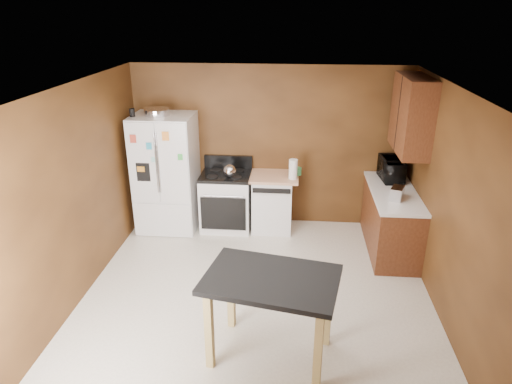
# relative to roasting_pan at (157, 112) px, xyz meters

# --- Properties ---
(floor) EXTENTS (4.50, 4.50, 0.00)m
(floor) POSITION_rel_roasting_pan_xyz_m (1.62, -1.87, -1.85)
(floor) COLOR white
(floor) RESTS_ON ground
(ceiling) EXTENTS (4.50, 4.50, 0.00)m
(ceiling) POSITION_rel_roasting_pan_xyz_m (1.62, -1.87, 0.65)
(ceiling) COLOR white
(ceiling) RESTS_ON ground
(wall_back) EXTENTS (4.20, 0.00, 4.20)m
(wall_back) POSITION_rel_roasting_pan_xyz_m (1.62, 0.38, -0.60)
(wall_back) COLOR brown
(wall_back) RESTS_ON ground
(wall_front) EXTENTS (4.20, 0.00, 4.20)m
(wall_front) POSITION_rel_roasting_pan_xyz_m (1.62, -4.12, -0.60)
(wall_front) COLOR brown
(wall_front) RESTS_ON ground
(wall_left) EXTENTS (0.00, 4.50, 4.50)m
(wall_left) POSITION_rel_roasting_pan_xyz_m (-0.48, -1.87, -0.60)
(wall_left) COLOR brown
(wall_left) RESTS_ON ground
(wall_right) EXTENTS (0.00, 4.50, 4.50)m
(wall_right) POSITION_rel_roasting_pan_xyz_m (3.72, -1.87, -0.60)
(wall_right) COLOR brown
(wall_right) RESTS_ON ground
(roasting_pan) EXTENTS (0.37, 0.37, 0.09)m
(roasting_pan) POSITION_rel_roasting_pan_xyz_m (0.00, 0.00, 0.00)
(roasting_pan) COLOR silver
(roasting_pan) RESTS_ON refrigerator
(pen_cup) EXTENTS (0.08, 0.08, 0.12)m
(pen_cup) POSITION_rel_roasting_pan_xyz_m (-0.33, -0.13, 0.01)
(pen_cup) COLOR black
(pen_cup) RESTS_ON refrigerator
(kettle) EXTENTS (0.19, 0.19, 0.19)m
(kettle) POSITION_rel_roasting_pan_xyz_m (1.06, -0.08, -0.85)
(kettle) COLOR silver
(kettle) RESTS_ON gas_range
(paper_towel) EXTENTS (0.17, 0.17, 0.30)m
(paper_towel) POSITION_rel_roasting_pan_xyz_m (2.00, -0.03, -0.81)
(paper_towel) COLOR white
(paper_towel) RESTS_ON dishwasher
(green_canister) EXTENTS (0.11, 0.11, 0.12)m
(green_canister) POSITION_rel_roasting_pan_xyz_m (2.08, 0.14, -0.90)
(green_canister) COLOR #3FA560
(green_canister) RESTS_ON dishwasher
(toaster) EXTENTS (0.22, 0.27, 0.17)m
(toaster) POSITION_rel_roasting_pan_xyz_m (3.39, -0.72, -0.86)
(toaster) COLOR silver
(toaster) RESTS_ON right_cabinets
(microwave) EXTENTS (0.41, 0.56, 0.29)m
(microwave) POSITION_rel_roasting_pan_xyz_m (3.45, 0.04, -0.80)
(microwave) COLOR black
(microwave) RESTS_ON right_cabinets
(refrigerator) EXTENTS (0.90, 0.80, 1.80)m
(refrigerator) POSITION_rel_roasting_pan_xyz_m (0.07, -0.01, -0.95)
(refrigerator) COLOR white
(refrigerator) RESTS_ON ground
(gas_range) EXTENTS (0.76, 0.68, 1.10)m
(gas_range) POSITION_rel_roasting_pan_xyz_m (0.98, 0.05, -1.38)
(gas_range) COLOR white
(gas_range) RESTS_ON ground
(dishwasher) EXTENTS (0.78, 0.63, 0.89)m
(dishwasher) POSITION_rel_roasting_pan_xyz_m (1.70, 0.08, -1.39)
(dishwasher) COLOR white
(dishwasher) RESTS_ON ground
(right_cabinets) EXTENTS (0.63, 1.58, 2.45)m
(right_cabinets) POSITION_rel_roasting_pan_xyz_m (3.46, -0.39, -0.94)
(right_cabinets) COLOR brown
(right_cabinets) RESTS_ON ground
(island) EXTENTS (1.39, 1.06, 0.91)m
(island) POSITION_rel_roasting_pan_xyz_m (1.84, -2.76, -1.07)
(island) COLOR black
(island) RESTS_ON ground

